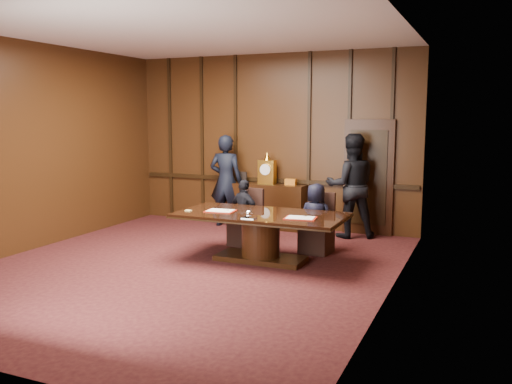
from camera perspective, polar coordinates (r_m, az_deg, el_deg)
room at (r=8.03m, az=-6.85°, el=4.09°), size 7.00×7.04×3.50m
sideboard at (r=10.99m, az=1.18°, el=-1.28°), size 1.60×0.45×1.54m
conference_table at (r=8.48m, az=0.50°, el=-3.92°), size 2.62×1.32×0.76m
folder_left at (r=8.62m, az=-3.76°, el=-2.00°), size 0.49×0.37×0.02m
folder_right at (r=8.04m, az=4.70°, el=-2.74°), size 0.50×0.39×0.02m
inkstand at (r=8.02m, az=-0.75°, el=-2.41°), size 0.20×0.14×0.12m
notepad at (r=8.70m, az=-7.13°, el=-1.95°), size 0.10×0.08×0.01m
chair_left at (r=9.57m, az=-1.03°, el=-3.87°), size 0.55×0.55×0.99m
chair_right at (r=9.12m, az=6.44°, el=-4.52°), size 0.52×0.52×0.99m
signatory_left at (r=9.44m, az=-1.25°, el=-2.22°), size 0.74×0.49×1.17m
signatory_right at (r=8.99m, az=6.31°, el=-2.80°), size 0.59×0.41×1.17m
witness_left at (r=11.13m, az=-3.19°, el=1.20°), size 0.74×0.53×1.88m
witness_right at (r=10.24m, az=9.97°, el=0.65°), size 1.16×1.05×1.94m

